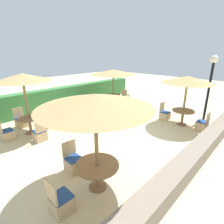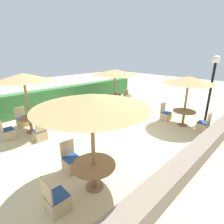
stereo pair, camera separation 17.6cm
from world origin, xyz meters
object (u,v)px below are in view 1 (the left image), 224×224
at_px(patio_chair_back_left_west, 7,134).
at_px(parasol_front_right, 188,80).
at_px(round_table_front_right, 183,113).
at_px(patio_chair_back_left_east, 50,122).
at_px(round_table_front_left, 97,169).
at_px(patio_chair_back_right_west, 104,104).
at_px(patio_chair_back_left_north, 21,122).
at_px(parasol_back_left, 22,78).
at_px(patio_chair_front_right_north, 165,115).
at_px(lamp_post, 211,76).
at_px(patio_chair_front_left_west, 61,202).
at_px(parasol_back_right, 113,72).
at_px(patio_chair_back_left_south, 40,135).
at_px(patio_chair_front_left_north, 74,163).
at_px(round_table_back_right, 113,97).
at_px(round_table_back_left, 30,122).
at_px(patio_chair_back_right_east, 122,99).
at_px(patio_chair_front_right_south, 202,125).
at_px(parasol_front_left, 95,101).
at_px(patio_chair_back_right_south, 125,104).

height_order(patio_chair_back_left_west, parasol_front_right, parasol_front_right).
xyz_separation_m(parasol_front_right, round_table_front_right, (0.00, 0.00, -1.65)).
height_order(patio_chair_back_left_east, round_table_front_left, patio_chair_back_left_east).
distance_m(patio_chair_back_left_east, patio_chair_back_right_west, 3.91).
distance_m(patio_chair_back_left_north, parasol_front_right, 8.14).
distance_m(parasol_back_left, patio_chair_back_left_north, 2.42).
bearing_deg(patio_chair_front_right_north, lamp_post, 128.36).
xyz_separation_m(parasol_front_right, patio_chair_front_left_west, (-6.87, -0.17, -1.98)).
bearing_deg(round_table_front_right, parasol_back_right, 89.29).
distance_m(patio_chair_back_left_south, patio_chair_front_left_north, 2.61).
distance_m(round_table_front_left, round_table_back_right, 7.68).
distance_m(parasol_back_right, round_table_back_right, 1.67).
distance_m(lamp_post, patio_chair_back_right_west, 6.17).
distance_m(lamp_post, round_table_front_right, 2.28).
xyz_separation_m(lamp_post, patio_chair_back_left_south, (-6.97, 4.09, -2.09)).
xyz_separation_m(lamp_post, patio_chair_back_left_west, (-7.89, 5.12, -2.09)).
bearing_deg(round_table_front_right, round_table_back_left, 141.53).
bearing_deg(lamp_post, patio_chair_back_left_east, 139.80).
relative_size(patio_chair_back_right_east, patio_chair_back_right_west, 1.00).
distance_m(lamp_post, round_table_back_left, 8.79).
bearing_deg(round_table_back_right, patio_chair_front_left_north, -146.34).
height_order(patio_chair_back_left_north, patio_chair_back_left_west, same).
bearing_deg(patio_chair_front_right_north, patio_chair_front_right_south, 88.05).
xyz_separation_m(patio_chair_back_left_south, round_table_front_left, (-0.12, -3.66, 0.31)).
bearing_deg(round_table_front_left, parasol_back_right, 40.36).
distance_m(lamp_post, patio_chair_front_right_south, 2.50).
bearing_deg(patio_chair_back_left_south, parasol_front_right, -31.50).
xyz_separation_m(round_table_front_right, patio_chair_front_left_north, (-5.82, 0.87, -0.33)).
xyz_separation_m(patio_chair_back_left_north, round_table_front_left, (-0.11, -5.67, 0.31)).
xyz_separation_m(parasol_back_left, round_table_front_right, (5.64, -4.48, -1.88)).
relative_size(patio_chair_back_left_west, patio_chair_front_left_north, 1.00).
relative_size(patio_chair_front_right_north, round_table_back_right, 1.01).
height_order(lamp_post, parasol_front_left, lamp_post).
relative_size(patio_chair_back_left_north, parasol_front_right, 0.39).
distance_m(parasol_back_left, parasol_front_right, 7.20).
distance_m(patio_chair_back_left_north, round_table_front_right, 7.90).
bearing_deg(parasol_back_left, patio_chair_front_right_south, -44.07).
height_order(patio_chair_front_right_north, round_table_front_left, patio_chair_front_right_north).
xyz_separation_m(patio_chair_front_left_north, round_table_back_right, (5.88, 3.92, 0.30)).
bearing_deg(patio_chair_back_left_east, round_table_front_right, -133.44).
relative_size(patio_chair_front_left_north, patio_chair_back_right_east, 1.00).
bearing_deg(patio_chair_back_right_east, patio_chair_back_left_south, 101.06).
xyz_separation_m(patio_chair_back_left_south, parasol_front_left, (-0.12, -3.66, 2.13)).
xyz_separation_m(patio_chair_back_left_west, patio_chair_back_right_east, (7.60, 0.28, 0.00)).
distance_m(patio_chair_back_left_east, parasol_front_left, 5.23).
xyz_separation_m(parasol_back_right, round_table_back_right, (0.00, 0.00, -1.67)).
relative_size(parasol_back_left, patio_chair_front_right_north, 2.84).
height_order(patio_chair_front_right_south, round_table_front_left, patio_chair_front_right_south).
bearing_deg(patio_chair_back_right_south, patio_chair_back_left_west, 174.29).
bearing_deg(round_table_back_left, patio_chair_back_left_south, -91.76).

